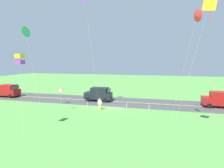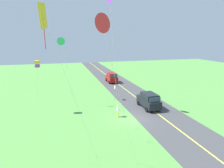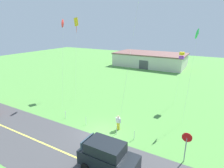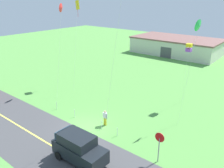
# 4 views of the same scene
# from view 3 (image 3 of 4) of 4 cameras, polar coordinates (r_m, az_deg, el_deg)

# --- Properties ---
(ground_plane) EXTENTS (120.00, 120.00, 0.10)m
(ground_plane) POSITION_cam_3_polar(r_m,az_deg,el_deg) (19.08, -3.27, -15.23)
(ground_plane) COLOR #549342
(asphalt_road) EXTENTS (120.00, 7.00, 0.00)m
(asphalt_road) POSITION_cam_3_polar(r_m,az_deg,el_deg) (16.47, -11.36, -21.35)
(asphalt_road) COLOR #424244
(asphalt_road) RESTS_ON ground
(road_centre_stripe) EXTENTS (120.00, 0.16, 0.00)m
(road_centre_stripe) POSITION_cam_3_polar(r_m,az_deg,el_deg) (16.47, -11.36, -21.34)
(road_centre_stripe) COLOR #E5E04C
(road_centre_stripe) RESTS_ON asphalt_road
(car_suv_foreground) EXTENTS (4.40, 2.12, 2.24)m
(car_suv_foreground) POSITION_cam_3_polar(r_m,az_deg,el_deg) (14.45, -1.37, -21.47)
(car_suv_foreground) COLOR black
(car_suv_foreground) RESTS_ON ground
(stop_sign) EXTENTS (0.76, 0.08, 2.56)m
(stop_sign) POSITION_cam_3_polar(r_m,az_deg,el_deg) (15.81, 22.07, -16.22)
(stop_sign) COLOR gray
(stop_sign) RESTS_ON ground
(person_adult_near) EXTENTS (0.58, 0.22, 1.60)m
(person_adult_near) POSITION_cam_3_polar(r_m,az_deg,el_deg) (19.24, 1.95, -11.73)
(person_adult_near) COLOR yellow
(person_adult_near) RESTS_ON ground
(kite_blue_mid) EXTENTS (0.58, 0.73, 7.17)m
(kite_blue_mid) POSITION_cam_3_polar(r_m,az_deg,el_deg) (25.07, 20.81, 8.22)
(kite_blue_mid) COLOR silver
(kite_blue_mid) RESTS_ON ground
(kite_yellow_high) EXTENTS (0.48, 2.30, 10.07)m
(kite_yellow_high) POSITION_cam_3_polar(r_m,az_deg,el_deg) (21.51, 25.05, 13.83)
(kite_yellow_high) COLOR silver
(kite_yellow_high) RESTS_ON ground
(kite_green_far) EXTENTS (1.98, 3.62, 11.19)m
(kite_green_far) POSITION_cam_3_polar(r_m,az_deg,el_deg) (26.72, -14.90, 17.60)
(kite_green_far) COLOR silver
(kite_green_far) RESTS_ON ground
(kite_pink_drift) EXTENTS (2.36, 3.39, 11.55)m
(kite_pink_drift) POSITION_cam_3_polar(r_m,az_deg,el_deg) (29.11, -11.06, 17.92)
(kite_pink_drift) COLOR silver
(kite_pink_drift) RESTS_ON ground
(warehouse_distant) EXTENTS (18.36, 10.20, 3.50)m
(warehouse_distant) POSITION_cam_3_polar(r_m,az_deg,el_deg) (51.32, 11.71, 7.50)
(warehouse_distant) COLOR beige
(warehouse_distant) RESTS_ON ground
(fence_post_0) EXTENTS (0.05, 0.05, 0.90)m
(fence_post_0) POSITION_cam_3_polar(r_m,az_deg,el_deg) (22.32, -14.20, -9.17)
(fence_post_0) COLOR silver
(fence_post_0) RESTS_ON ground
(fence_post_1) EXTENTS (0.05, 0.05, 0.90)m
(fence_post_1) POSITION_cam_3_polar(r_m,az_deg,el_deg) (20.56, -8.08, -11.20)
(fence_post_1) COLOR silver
(fence_post_1) RESTS_ON ground
(fence_post_2) EXTENTS (0.05, 0.05, 0.90)m
(fence_post_2) POSITION_cam_3_polar(r_m,az_deg,el_deg) (18.75, 1.45, -14.04)
(fence_post_2) COLOR silver
(fence_post_2) RESTS_ON ground
(fence_post_3) EXTENTS (0.05, 0.05, 0.90)m
(fence_post_3) POSITION_cam_3_polar(r_m,az_deg,el_deg) (18.08, 6.91, -15.48)
(fence_post_3) COLOR silver
(fence_post_3) RESTS_ON ground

